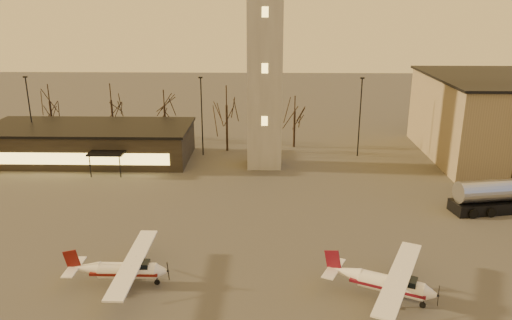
# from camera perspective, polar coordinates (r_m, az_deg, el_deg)

# --- Properties ---
(ground) EXTENTS (220.00, 220.00, 0.00)m
(ground) POSITION_cam_1_polar(r_m,az_deg,el_deg) (33.83, 0.61, -16.90)
(ground) COLOR #464341
(ground) RESTS_ON ground
(control_tower) EXTENTS (6.80, 6.80, 32.60)m
(control_tower) POSITION_cam_1_polar(r_m,az_deg,el_deg) (57.85, 1.05, 14.95)
(control_tower) COLOR gray
(control_tower) RESTS_ON ground
(terminal) EXTENTS (25.40, 12.20, 4.30)m
(terminal) POSITION_cam_1_polar(r_m,az_deg,el_deg) (66.04, -18.48, 1.92)
(terminal) COLOR black
(terminal) RESTS_ON ground
(light_poles) EXTENTS (58.50, 12.25, 10.14)m
(light_poles) POSITION_cam_1_polar(r_m,az_deg,el_deg) (60.40, 1.47, 4.60)
(light_poles) COLOR black
(light_poles) RESTS_ON ground
(tree_row) EXTENTS (37.20, 9.20, 8.80)m
(tree_row) POSITION_cam_1_polar(r_m,az_deg,el_deg) (69.67, -10.38, 6.56)
(tree_row) COLOR black
(tree_row) RESTS_ON ground
(cessna_front) EXTENTS (8.21, 9.84, 2.82)m
(cessna_front) POSITION_cam_1_polar(r_m,az_deg,el_deg) (35.55, 15.34, -13.88)
(cessna_front) COLOR white
(cessna_front) RESTS_ON ground
(cessna_rear) EXTENTS (7.68, 9.71, 2.69)m
(cessna_rear) POSITION_cam_1_polar(r_m,az_deg,el_deg) (37.14, -14.26, -12.39)
(cessna_rear) COLOR white
(cessna_rear) RESTS_ON ground
(fuel_truck) EXTENTS (8.83, 4.02, 3.16)m
(fuel_truck) POSITION_cam_1_polar(r_m,az_deg,el_deg) (52.68, 25.74, -4.01)
(fuel_truck) COLOR black
(fuel_truck) RESTS_ON ground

